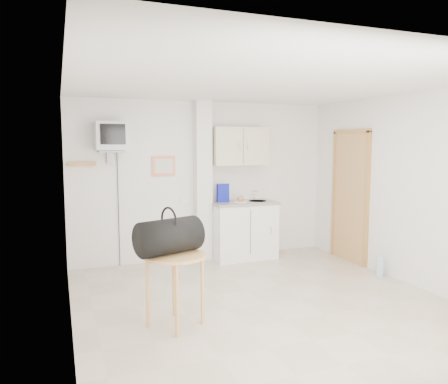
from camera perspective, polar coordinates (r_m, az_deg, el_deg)
name	(u,v)px	position (r m, az deg, el deg)	size (l,w,h in m)	color
ground	(265,304)	(5.21, 5.38, -14.37)	(4.50, 4.50, 0.00)	#B4A68E
room_envelope	(282,170)	(5.07, 7.55, 2.87)	(4.24, 4.54, 2.55)	white
kitchenette	(242,209)	(7.01, 2.42, -2.18)	(1.03, 0.58, 2.10)	white
crt_television	(111,137)	(6.43, -14.52, 6.98)	(0.44, 0.45, 2.15)	slate
round_table	(175,264)	(4.45, -6.42, -9.34)	(0.63, 0.63, 0.74)	tan
duffel_bag	(169,236)	(4.40, -7.20, -5.73)	(0.72, 0.56, 0.48)	black
water_bottle	(380,266)	(6.55, 19.70, -9.08)	(0.10, 0.10, 0.31)	#A8C7E1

